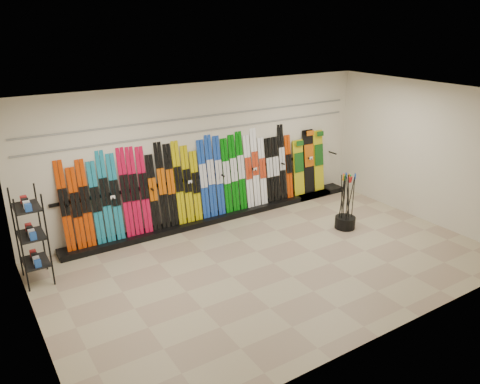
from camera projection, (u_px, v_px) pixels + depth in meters
floor at (274, 263)px, 8.57m from camera, size 8.00×8.00×0.00m
back_wall at (206, 153)px, 10.02m from camera, size 8.00×0.00×8.00m
left_wall at (27, 243)px, 6.04m from camera, size 0.00×5.00×5.00m
right_wall at (425, 153)px, 10.06m from camera, size 0.00×5.00×5.00m
ceiling at (278, 99)px, 7.52m from camera, size 8.00×8.00×0.00m
ski_rack_base at (222, 216)px, 10.47m from camera, size 8.00×0.40×0.12m
skis at (190, 183)px, 9.86m from camera, size 5.36×0.30×1.80m
snowboards at (309, 163)px, 11.53m from camera, size 0.94×0.24×1.56m
accessory_rack at (32, 237)px, 7.75m from camera, size 0.40×0.60×1.63m
pole_bin at (345, 222)px, 9.98m from camera, size 0.43×0.43×0.25m
ski_poles at (346, 201)px, 9.80m from camera, size 0.35×0.37×1.18m
slatwall_rail_0 at (206, 130)px, 9.83m from camera, size 7.60×0.02×0.03m
slatwall_rail_1 at (206, 116)px, 9.73m from camera, size 7.60×0.02×0.03m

